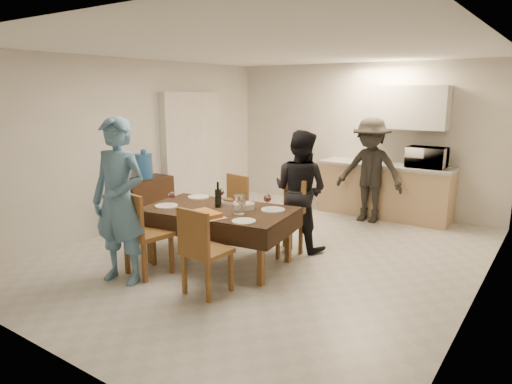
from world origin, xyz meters
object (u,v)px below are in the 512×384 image
person_near (119,201)px  person_far (300,190)px  dining_table (219,211)px  wine_bottle (218,195)px  console (146,203)px  person_kitchen (370,171)px  microwave (427,157)px  savoury_tart (205,214)px  water_pitcher (239,205)px  water_jug (144,166)px

person_near → person_far: size_ratio=1.15×
dining_table → wine_bottle: (-0.05, 0.05, 0.19)m
console → person_far: bearing=11.0°
person_near → person_kitchen: (1.38, 3.90, -0.07)m
dining_table → microwave: size_ratio=3.23×
savoury_tart → water_pitcher: bearing=52.9°
dining_table → water_jug: size_ratio=4.98×
dining_table → water_pitcher: size_ratio=8.76×
water_jug → person_near: bearing=-49.1°
console → savoury_tart: (2.05, -0.94, 0.34)m
console → person_kitchen: size_ratio=0.49×
person_near → person_far: bearing=50.8°
dining_table → wine_bottle: size_ratio=6.04×
dining_table → savoury_tart: savoury_tart is taller
savoury_tart → microwave: (1.50, 3.68, 0.35)m
wine_bottle → person_far: (0.60, 1.00, -0.05)m
water_pitcher → person_far: (0.20, 1.10, -0.00)m
dining_table → console: size_ratio=2.29×
dining_table → microwave: bearing=56.1°
microwave → water_jug: bearing=37.7°
water_jug → person_kitchen: person_kitchen is taller
dining_table → person_near: bearing=-125.8°
console → water_jug: (0.00, 0.00, 0.58)m
console → dining_table: bearing=-16.1°
person_far → person_kitchen: 1.82m
water_jug → console: bearing=0.0°
wine_bottle → person_near: 1.21m
wine_bottle → person_kitchen: 2.94m
savoury_tart → dining_table: bearing=104.7°
person_near → dining_table: bearing=50.8°
water_pitcher → dining_table: bearing=171.9°
person_far → dining_table: bearing=64.1°
microwave → person_far: (-1.05, -2.25, -0.27)m
console → wine_bottle: 2.02m
water_jug → person_near: person_near is taller
microwave → savoury_tart: bearing=67.9°
wine_bottle → microwave: 3.65m
console → water_pitcher: 2.41m
wine_bottle → microwave: size_ratio=0.54×
person_near → person_kitchen: person_near is taller
water_jug → person_kitchen: (2.78, 2.29, -0.12)m
dining_table → person_far: bearing=54.2°
savoury_tart → person_far: bearing=72.5°
water_jug → person_far: bearing=11.0°
water_pitcher → person_kitchen: size_ratio=0.13×
microwave → person_far: size_ratio=0.37×
console → savoury_tart: bearing=-24.7°
console → person_far: size_ratio=0.52×
savoury_tart → person_near: person_near is taller
water_pitcher → person_near: person_near is taller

